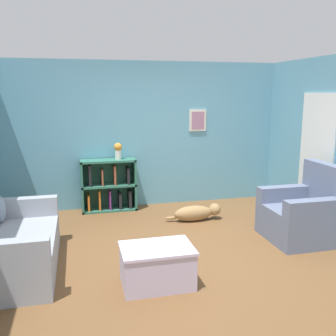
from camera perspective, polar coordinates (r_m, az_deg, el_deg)
name	(u,v)px	position (r m, az deg, el deg)	size (l,w,h in m)	color
ground_plane	(175,252)	(5.02, 1.10, -12.74)	(14.00, 14.00, 0.00)	brown
wall_back	(144,135)	(6.82, -3.66, 5.07)	(5.60, 0.13, 2.60)	#609EB7
couch	(10,246)	(4.81, -22.89, -10.96)	(0.90, 1.71, 0.79)	#9399A3
bookshelf	(109,186)	(6.68, -8.98, -2.71)	(0.95, 0.33, 0.91)	#2D6B56
recliner_chair	(305,214)	(5.67, 20.15, -6.55)	(0.94, 0.91, 1.07)	slate
coffee_table	(157,265)	(4.17, -1.69, -14.50)	(0.78, 0.54, 0.44)	#BCB2D1
dog	(197,213)	(6.15, 4.42, -6.81)	(0.93, 0.23, 0.27)	#9E7A4C
vase	(118,150)	(6.55, -7.62, 2.73)	(0.14, 0.14, 0.29)	silver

